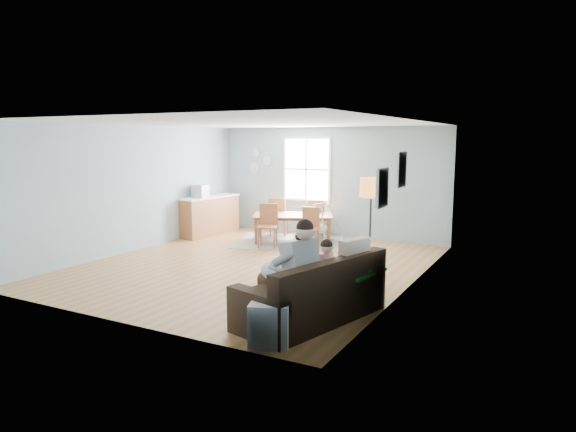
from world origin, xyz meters
The scene contains 22 objects.
room centered at (0.00, 0.00, 2.42)m, with size 8.40×9.40×3.90m.
window centered at (-0.60, 3.46, 1.65)m, with size 1.32×0.08×1.62m.
pictures centered at (2.97, -1.05, 1.85)m, with size 0.05×1.34×0.74m.
wall_plates centered at (-2.00, 3.47, 1.83)m, with size 0.67×0.02×0.66m.
sofa centered at (2.31, -2.22, 0.31)m, with size 1.46×2.32×0.87m.
green_throw centered at (2.42, -1.50, 0.55)m, with size 0.98×0.81×0.04m, color #155D17.
beige_pillow centered at (2.68, -1.73, 0.80)m, with size 0.15×0.53×0.53m, color #C3AD95.
father centered at (2.10, -2.48, 0.76)m, with size 1.07×0.66×1.42m.
nursing_pillow centered at (1.94, -2.43, 0.68)m, with size 0.57×0.57×0.16m, color #A7BDD1.
infant centered at (1.95, -2.40, 0.77)m, with size 0.17×0.40×0.15m.
toddler centered at (2.29, -1.99, 0.73)m, with size 0.56×0.34×0.85m.
floor_lamp centered at (2.38, -0.25, 1.47)m, with size 0.36×0.36×1.78m.
storage_cube centered at (2.19, -3.20, 0.26)m, with size 0.58×0.55×0.52m.
rug centered at (-0.40, 2.35, 0.01)m, with size 2.58×1.96×0.01m, color gray.
dining_table centered at (-0.40, 2.35, 0.33)m, with size 1.85×1.03×0.65m, color brown.
chair_sw centered at (-0.64, 1.60, 0.56)m, with size 0.57×0.57×0.97m.
chair_se centered at (0.25, 1.90, 0.52)m, with size 0.50×0.50×0.92m.
chair_nw centered at (-1.06, 2.80, 0.56)m, with size 0.53×0.53×0.97m.
chair_ne centered at (-0.16, 3.11, 0.53)m, with size 0.56×0.56×0.94m.
counter centered at (-2.70, 2.19, 0.50)m, with size 0.71×1.80×0.98m.
monitor centered at (-2.72, 1.85, 1.14)m, with size 0.33×0.31×0.31m.
baby_swing centered at (0.31, 2.23, 0.43)m, with size 1.04×1.05×0.96m.
Camera 1 is at (5.11, -8.18, 2.39)m, focal length 32.00 mm.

